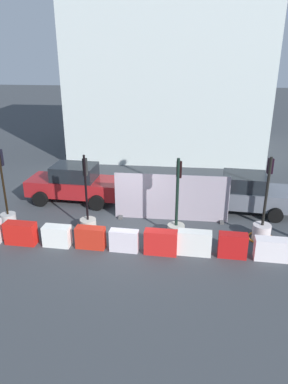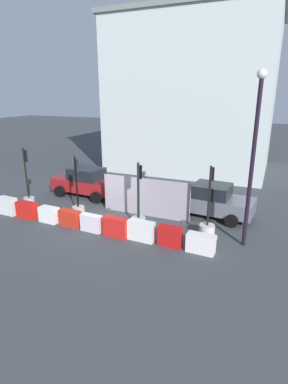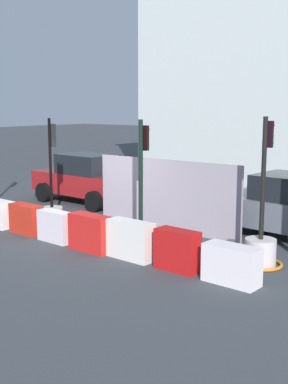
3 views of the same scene
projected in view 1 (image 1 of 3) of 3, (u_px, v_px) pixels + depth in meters
The scene contains 17 objects.
ground_plane at pixel (128, 237), 13.70m from camera, with size 120.00×120.00×0.00m, color #3B3F44.
traffic_light_0 at pixel (8, 214), 14.43m from camera, with size 0.84×0.84×3.26m.
traffic_light_1 at pixel (88, 219), 14.05m from camera, with size 0.88×0.88×3.07m.
traffic_light_2 at pixel (176, 221), 13.53m from camera, with size 0.65×0.65×3.09m.
traffic_light_3 at pixel (262, 227), 13.38m from camera, with size 0.98×0.98×3.20m.
construction_barrier_1 at pixel (21, 233), 13.10m from camera, with size 1.15×0.50×0.83m.
construction_barrier_2 at pixel (57, 236), 12.98m from camera, with size 0.99×0.51×0.76m.
construction_barrier_3 at pixel (90, 238), 12.82m from camera, with size 1.06×0.45×0.80m.
construction_barrier_4 at pixel (124, 241), 12.63m from camera, with size 1.02×0.41×0.79m.
construction_barrier_5 at pixel (161, 242), 12.43m from camera, with size 1.15×0.47×0.88m.
construction_barrier_6 at pixel (194, 243), 12.40m from camera, with size 1.18×0.47×0.87m.
construction_barrier_7 at pixel (233, 245), 12.24m from camera, with size 0.98×0.45×0.87m.
construction_barrier_8 at pixel (271, 249), 12.11m from camera, with size 1.13×0.52×0.76m.
car_grey_saloon at pixel (242, 193), 15.71m from camera, with size 4.45×2.41×1.67m.
car_red_compact at pixel (75, 183), 16.72m from camera, with size 4.32×2.23×1.73m.
building_main_facade at pixel (169, 62), 23.80m from camera, with size 12.60×9.07×11.65m.
site_fence_panel at pixel (171, 199), 14.76m from camera, with size 4.67×0.50×1.97m.
Camera 1 is at (2.01, -11.96, 6.63)m, focal length 33.74 mm.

